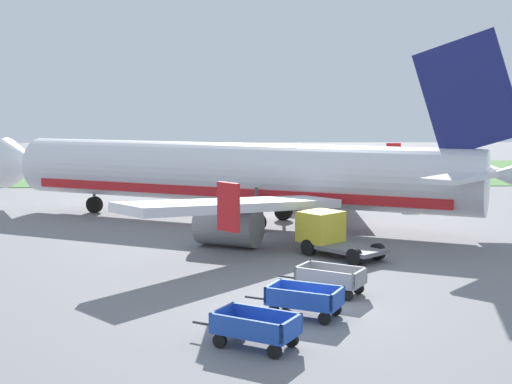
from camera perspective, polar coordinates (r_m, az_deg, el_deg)
ground_plane at (r=25.31m, az=4.23°, el=-9.71°), size 220.00×220.00×0.00m
grass_strip at (r=75.95m, az=0.23°, el=1.68°), size 220.00×28.00×0.06m
airplane at (r=42.55m, az=-0.61°, el=1.41°), size 35.50×29.17×11.34m
baggage_cart_nearest at (r=21.49m, az=-0.05°, el=-11.12°), size 3.43×2.48×1.07m
baggage_cart_second_in_row at (r=24.49m, az=3.98°, el=-8.83°), size 3.50×2.37×1.07m
baggage_cart_third_in_row at (r=27.39m, az=6.12°, el=-7.11°), size 3.41×2.50×1.07m
service_truck_beside_carts at (r=34.31m, az=5.94°, el=-3.33°), size 4.30×4.55×2.10m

